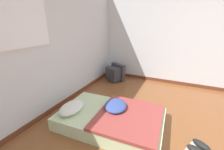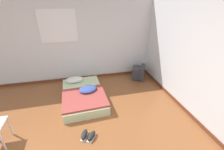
# 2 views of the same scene
# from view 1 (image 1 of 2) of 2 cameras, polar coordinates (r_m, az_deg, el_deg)

# --- Properties ---
(wall_back) EXTENTS (7.66, 0.08, 2.60)m
(wall_back) POSITION_cam_1_polar(r_m,az_deg,el_deg) (2.80, -27.20, 9.51)
(wall_back) COLOR silver
(wall_back) RESTS_ON ground_plane
(wall_right) EXTENTS (0.08, 8.17, 2.60)m
(wall_right) POSITION_cam_1_polar(r_m,az_deg,el_deg) (4.45, 35.04, 11.11)
(wall_right) COLOR silver
(wall_right) RESTS_ON ground_plane
(mattress_bed) EXTENTS (1.15, 1.78, 0.37)m
(mattress_bed) POSITION_cam_1_polar(r_m,az_deg,el_deg) (2.65, -0.54, -15.91)
(mattress_bed) COLOR beige
(mattress_bed) RESTS_ON ground_plane
(crt_tv) EXTENTS (0.55, 0.58, 0.48)m
(crt_tv) POSITION_cam_1_polar(r_m,az_deg,el_deg) (4.48, 1.27, 0.80)
(crt_tv) COLOR #333338
(crt_tv) RESTS_ON ground_plane
(sneaker_pair) EXTENTS (0.35, 0.35, 0.10)m
(sneaker_pair) POSITION_cam_1_polar(r_m,az_deg,el_deg) (2.58, 30.25, -22.97)
(sneaker_pair) COLOR silver
(sneaker_pair) RESTS_ON ground_plane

